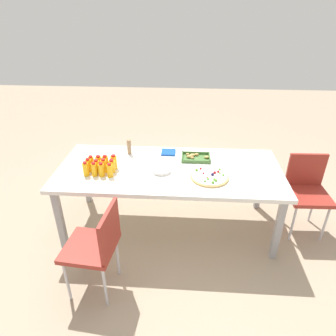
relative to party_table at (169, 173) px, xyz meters
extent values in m
plane|color=tan|center=(0.00, 0.00, -0.67)|extent=(12.00, 12.00, 0.00)
cube|color=white|center=(0.00, 0.00, 0.04)|extent=(2.21, 0.97, 0.04)
cube|color=#99999E|center=(-1.03, -0.41, -0.33)|extent=(0.06, 0.06, 0.69)
cube|color=#99999E|center=(1.03, -0.41, -0.33)|extent=(0.06, 0.06, 0.69)
cube|color=#99999E|center=(-1.03, 0.41, -0.33)|extent=(0.06, 0.06, 0.69)
cube|color=#99999E|center=(1.03, 0.41, -0.33)|extent=(0.06, 0.06, 0.69)
cube|color=maroon|center=(1.42, 0.02, -0.22)|extent=(0.41, 0.41, 0.04)
cube|color=maroon|center=(1.41, 0.20, -0.03)|extent=(0.38, 0.04, 0.38)
cylinder|color=silver|center=(1.58, -0.14, -0.46)|extent=(0.02, 0.02, 0.41)
cylinder|color=silver|center=(1.26, -0.15, -0.46)|extent=(0.02, 0.02, 0.41)
cylinder|color=silver|center=(1.57, 0.18, -0.46)|extent=(0.02, 0.02, 0.41)
cylinder|color=silver|center=(1.25, 0.17, -0.46)|extent=(0.02, 0.02, 0.41)
cube|color=maroon|center=(-0.59, -0.85, -0.22)|extent=(0.44, 0.44, 0.04)
cube|color=maroon|center=(-0.40, -0.87, -0.03)|extent=(0.07, 0.38, 0.38)
cylinder|color=silver|center=(-0.76, -0.99, -0.46)|extent=(0.02, 0.02, 0.41)
cylinder|color=silver|center=(-0.73, -0.67, -0.46)|extent=(0.02, 0.02, 0.41)
cylinder|color=silver|center=(-0.44, -1.02, -0.46)|extent=(0.02, 0.02, 0.41)
cylinder|color=silver|center=(-0.41, -0.70, -0.46)|extent=(0.02, 0.02, 0.41)
cylinder|color=#F9AD14|center=(-0.78, -0.19, 0.12)|extent=(0.06, 0.06, 0.13)
cylinder|color=red|center=(-0.78, -0.19, 0.19)|extent=(0.04, 0.04, 0.02)
cylinder|color=#FAAB14|center=(-0.70, -0.19, 0.12)|extent=(0.05, 0.05, 0.13)
cylinder|color=red|center=(-0.70, -0.19, 0.19)|extent=(0.03, 0.03, 0.02)
cylinder|color=#FAAD14|center=(-0.63, -0.19, 0.12)|extent=(0.06, 0.06, 0.12)
cylinder|color=red|center=(-0.63, -0.19, 0.19)|extent=(0.04, 0.04, 0.02)
cylinder|color=#FAAA14|center=(-0.55, -0.20, 0.12)|extent=(0.05, 0.05, 0.13)
cylinder|color=red|center=(-0.55, -0.20, 0.19)|extent=(0.03, 0.03, 0.02)
cylinder|color=#FAAF14|center=(-0.77, -0.12, 0.12)|extent=(0.06, 0.06, 0.13)
cylinder|color=red|center=(-0.77, -0.12, 0.19)|extent=(0.04, 0.04, 0.02)
cylinder|color=#FAAD14|center=(-0.69, -0.12, 0.12)|extent=(0.06, 0.06, 0.12)
cylinder|color=red|center=(-0.69, -0.12, 0.18)|extent=(0.04, 0.04, 0.02)
cylinder|color=#FAAE14|center=(-0.63, -0.12, 0.12)|extent=(0.06, 0.06, 0.13)
cylinder|color=red|center=(-0.63, -0.12, 0.19)|extent=(0.04, 0.04, 0.02)
cylinder|color=#FAAC14|center=(-0.55, -0.12, 0.12)|extent=(0.06, 0.06, 0.12)
cylinder|color=red|center=(-0.55, -0.12, 0.19)|extent=(0.04, 0.04, 0.02)
cylinder|color=#FAAA14|center=(-0.77, -0.05, 0.12)|extent=(0.06, 0.06, 0.12)
cylinder|color=red|center=(-0.77, -0.05, 0.18)|extent=(0.04, 0.04, 0.02)
cylinder|color=#F9AE14|center=(-0.69, -0.05, 0.12)|extent=(0.06, 0.06, 0.12)
cylinder|color=red|center=(-0.69, -0.05, 0.19)|extent=(0.04, 0.04, 0.02)
cylinder|color=#FAAB14|center=(-0.63, -0.04, 0.12)|extent=(0.06, 0.06, 0.12)
cylinder|color=red|center=(-0.63, -0.04, 0.19)|extent=(0.04, 0.04, 0.02)
cylinder|color=#FAAE14|center=(-0.54, -0.04, 0.12)|extent=(0.06, 0.06, 0.13)
cylinder|color=red|center=(-0.54, -0.04, 0.20)|extent=(0.04, 0.04, 0.02)
cylinder|color=tan|center=(0.39, -0.16, 0.07)|extent=(0.36, 0.36, 0.02)
cylinder|color=white|center=(0.39, -0.16, 0.08)|extent=(0.33, 0.33, 0.01)
sphere|color=#66B238|center=(0.51, -0.15, 0.09)|extent=(0.02, 0.02, 0.02)
sphere|color=#66B238|center=(0.27, -0.08, 0.09)|extent=(0.03, 0.03, 0.03)
sphere|color=#66B238|center=(0.43, -0.24, 0.09)|extent=(0.02, 0.02, 0.02)
sphere|color=#66B238|center=(0.49, -0.05, 0.09)|extent=(0.02, 0.02, 0.02)
sphere|color=#1E1947|center=(0.41, -0.15, 0.09)|extent=(0.03, 0.03, 0.03)
sphere|color=#66B238|center=(0.41, -0.29, 0.09)|extent=(0.03, 0.03, 0.03)
sphere|color=#66B238|center=(0.49, -0.12, 0.09)|extent=(0.02, 0.02, 0.02)
sphere|color=#66B238|center=(0.34, -0.27, 0.09)|extent=(0.02, 0.02, 0.02)
sphere|color=red|center=(0.31, -0.04, 0.09)|extent=(0.02, 0.02, 0.02)
sphere|color=red|center=(0.47, -0.09, 0.09)|extent=(0.02, 0.02, 0.02)
sphere|color=red|center=(0.33, -0.13, 0.09)|extent=(0.02, 0.02, 0.02)
sphere|color=#66B238|center=(0.44, -0.26, 0.09)|extent=(0.03, 0.03, 0.03)
sphere|color=red|center=(0.36, -0.21, 0.09)|extent=(0.02, 0.02, 0.02)
sphere|color=red|center=(0.44, -0.11, 0.09)|extent=(0.03, 0.03, 0.03)
sphere|color=#66B238|center=(0.37, -0.23, 0.09)|extent=(0.02, 0.02, 0.02)
cube|color=#477238|center=(0.26, 0.22, 0.06)|extent=(0.30, 0.21, 0.01)
cube|color=#477238|center=(0.26, 0.12, 0.08)|extent=(0.30, 0.01, 0.03)
cube|color=#477238|center=(0.26, 0.32, 0.08)|extent=(0.30, 0.01, 0.03)
cube|color=#477238|center=(0.12, 0.22, 0.08)|extent=(0.01, 0.21, 0.03)
cube|color=#477238|center=(0.41, 0.22, 0.08)|extent=(0.01, 0.21, 0.03)
ellipsoid|color=tan|center=(0.27, 0.28, 0.08)|extent=(0.05, 0.03, 0.03)
ellipsoid|color=tan|center=(0.24, 0.28, 0.08)|extent=(0.04, 0.03, 0.02)
ellipsoid|color=tan|center=(0.23, 0.20, 0.08)|extent=(0.04, 0.03, 0.02)
ellipsoid|color=tan|center=(0.21, 0.24, 0.08)|extent=(0.04, 0.03, 0.03)
ellipsoid|color=tan|center=(0.19, 0.22, 0.08)|extent=(0.05, 0.04, 0.03)
ellipsoid|color=tan|center=(0.23, 0.26, 0.08)|extent=(0.05, 0.04, 0.03)
ellipsoid|color=tan|center=(0.18, 0.29, 0.08)|extent=(0.04, 0.03, 0.02)
ellipsoid|color=tan|center=(0.38, 0.22, 0.08)|extent=(0.05, 0.04, 0.03)
cylinder|color=silver|center=(-0.07, -0.07, 0.06)|extent=(0.19, 0.19, 0.00)
cylinder|color=silver|center=(-0.07, -0.07, 0.07)|extent=(0.19, 0.19, 0.00)
cylinder|color=silver|center=(-0.07, -0.07, 0.07)|extent=(0.19, 0.19, 0.00)
cylinder|color=silver|center=(-0.07, -0.07, 0.08)|extent=(0.19, 0.19, 0.00)
cylinder|color=silver|center=(-0.07, -0.07, 0.08)|extent=(0.19, 0.19, 0.00)
cylinder|color=silver|center=(-0.07, -0.07, 0.09)|extent=(0.19, 0.19, 0.00)
cube|color=#194CA5|center=(-0.03, 0.34, 0.07)|extent=(0.15, 0.15, 0.02)
cylinder|color=#9E7A56|center=(-0.45, 0.29, 0.14)|extent=(0.04, 0.04, 0.16)
camera|label=1|loc=(0.16, -2.58, 1.51)|focal=31.94mm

